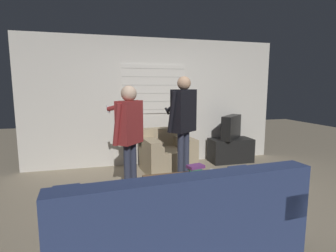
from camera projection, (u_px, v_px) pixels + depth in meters
ground_plane at (187, 202)px, 3.61m from camera, size 16.00×16.00×0.00m
wall_back at (155, 102)px, 5.37m from camera, size 5.20×0.08×2.55m
couch_blue at (178, 228)px, 2.31m from camera, size 2.14×1.05×0.91m
armchair_beige at (167, 154)px, 4.94m from camera, size 0.97×0.91×0.79m
coffee_table at (186, 181)px, 3.42m from camera, size 1.06×0.53×0.40m
tv_stand at (230, 150)px, 5.58m from camera, size 0.89×0.45×0.50m
tv at (231, 127)px, 5.51m from camera, size 0.65×0.63×0.49m
person_left_standing at (129, 128)px, 3.64m from camera, size 0.50×0.78×1.60m
person_right_standing at (183, 117)px, 4.10m from camera, size 0.53×0.82×1.74m
book_stack at (196, 170)px, 3.50m from camera, size 0.27×0.20×0.14m
soda_can at (212, 174)px, 3.38m from camera, size 0.07×0.07×0.13m
spare_remote at (210, 173)px, 3.57m from camera, size 0.07×0.14×0.02m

